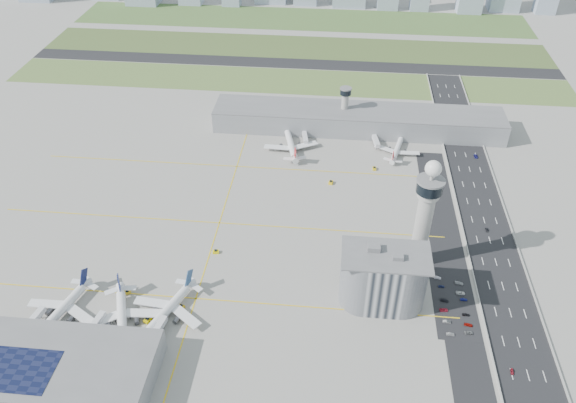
# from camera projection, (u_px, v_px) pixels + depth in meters

# --- Properties ---
(ground) EXTENTS (1000.00, 1000.00, 0.00)m
(ground) POSITION_uv_depth(u_px,v_px,m) (282.00, 263.00, 301.68)
(ground) COLOR #9F9C94
(grass_strip_0) EXTENTS (480.00, 50.00, 0.08)m
(grass_strip_0) POSITION_uv_depth(u_px,v_px,m) (287.00, 81.00, 481.48)
(grass_strip_0) COLOR #506E34
(grass_strip_0) RESTS_ON ground
(grass_strip_1) EXTENTS (480.00, 60.00, 0.08)m
(grass_strip_1) POSITION_uv_depth(u_px,v_px,m) (295.00, 47.00, 540.90)
(grass_strip_1) COLOR #405227
(grass_strip_1) RESTS_ON ground
(grass_strip_2) EXTENTS (480.00, 70.00, 0.08)m
(grass_strip_2) POSITION_uv_depth(u_px,v_px,m) (301.00, 19.00, 604.27)
(grass_strip_2) COLOR #496B33
(grass_strip_2) RESTS_ON ground
(runway) EXTENTS (480.00, 22.00, 0.10)m
(runway) POSITION_uv_depth(u_px,v_px,m) (291.00, 63.00, 510.78)
(runway) COLOR black
(runway) RESTS_ON ground
(highway) EXTENTS (28.00, 500.00, 0.10)m
(highway) POSITION_uv_depth(u_px,v_px,m) (500.00, 278.00, 292.57)
(highway) COLOR black
(highway) RESTS_ON ground
(barrier_left) EXTENTS (0.60, 500.00, 1.20)m
(barrier_left) POSITION_uv_depth(u_px,v_px,m) (473.00, 275.00, 293.34)
(barrier_left) COLOR #9E9E99
(barrier_left) RESTS_ON ground
(barrier_right) EXTENTS (0.60, 500.00, 1.20)m
(barrier_right) POSITION_uv_depth(u_px,v_px,m) (528.00, 279.00, 291.13)
(barrier_right) COLOR #9E9E99
(barrier_right) RESTS_ON ground
(landside_road) EXTENTS (18.00, 260.00, 0.08)m
(landside_road) POSITION_uv_depth(u_px,v_px,m) (454.00, 288.00, 286.63)
(landside_road) COLOR black
(landside_road) RESTS_ON ground
(parking_lot) EXTENTS (20.00, 44.00, 0.10)m
(parking_lot) POSITION_uv_depth(u_px,v_px,m) (453.00, 306.00, 277.27)
(parking_lot) COLOR black
(parking_lot) RESTS_ON ground
(taxiway_line_h_0) EXTENTS (260.00, 0.60, 0.01)m
(taxiway_line_h_0) POSITION_uv_depth(u_px,v_px,m) (196.00, 298.00, 281.07)
(taxiway_line_h_0) COLOR yellow
(taxiway_line_h_0) RESTS_ON ground
(taxiway_line_h_1) EXTENTS (260.00, 0.60, 0.01)m
(taxiway_line_h_1) POSITION_uv_depth(u_px,v_px,m) (219.00, 223.00, 328.60)
(taxiway_line_h_1) COLOR yellow
(taxiway_line_h_1) RESTS_ON ground
(taxiway_line_h_2) EXTENTS (260.00, 0.60, 0.01)m
(taxiway_line_h_2) POSITION_uv_depth(u_px,v_px,m) (237.00, 166.00, 376.14)
(taxiway_line_h_2) COLOR yellow
(taxiway_line_h_2) RESTS_ON ground
(taxiway_line_v) EXTENTS (0.60, 260.00, 0.01)m
(taxiway_line_v) POSITION_uv_depth(u_px,v_px,m) (219.00, 223.00, 328.60)
(taxiway_line_v) COLOR yellow
(taxiway_line_v) RESTS_ON ground
(control_tower) EXTENTS (14.00, 14.00, 64.50)m
(control_tower) POSITION_uv_depth(u_px,v_px,m) (425.00, 211.00, 281.13)
(control_tower) COLOR #ADAAA5
(control_tower) RESTS_ON ground
(secondary_tower) EXTENTS (8.60, 8.60, 31.90)m
(secondary_tower) POSITION_uv_depth(u_px,v_px,m) (345.00, 104.00, 406.76)
(secondary_tower) COLOR #ADAAA5
(secondary_tower) RESTS_ON ground
(admin_building) EXTENTS (42.00, 24.00, 33.50)m
(admin_building) POSITION_uv_depth(u_px,v_px,m) (383.00, 278.00, 270.89)
(admin_building) COLOR #B2B2B7
(admin_building) RESTS_ON ground
(terminal_pier) EXTENTS (210.00, 32.00, 15.80)m
(terminal_pier) POSITION_uv_depth(u_px,v_px,m) (358.00, 120.00, 410.99)
(terminal_pier) COLOR gray
(terminal_pier) RESTS_ON ground
(near_terminal) EXTENTS (84.00, 42.00, 13.00)m
(near_terminal) POSITION_uv_depth(u_px,v_px,m) (56.00, 370.00, 239.77)
(near_terminal) COLOR gray
(near_terminal) RESTS_ON ground
(airplane_near_a) EXTENTS (48.41, 53.14, 12.53)m
(airplane_near_a) POSITION_uv_depth(u_px,v_px,m) (59.00, 307.00, 268.23)
(airplane_near_a) COLOR white
(airplane_near_a) RESTS_ON ground
(airplane_near_b) EXTENTS (52.33, 56.32, 12.76)m
(airplane_near_b) POSITION_uv_depth(u_px,v_px,m) (121.00, 315.00, 264.09)
(airplane_near_b) COLOR white
(airplane_near_b) RESTS_ON ground
(airplane_near_c) EXTENTS (51.96, 55.84, 12.62)m
(airplane_near_c) POSITION_uv_depth(u_px,v_px,m) (166.00, 307.00, 268.14)
(airplane_near_c) COLOR white
(airplane_near_c) RESTS_ON ground
(airplane_far_a) EXTENTS (48.01, 53.00, 12.66)m
(airplane_far_a) POSITION_uv_depth(u_px,v_px,m) (291.00, 141.00, 390.44)
(airplane_far_a) COLOR white
(airplane_far_a) RESTS_ON ground
(airplane_far_b) EXTENTS (39.91, 43.99, 10.47)m
(airplane_far_b) POSITION_uv_depth(u_px,v_px,m) (398.00, 146.00, 386.81)
(airplane_far_b) COLOR white
(airplane_far_b) RESTS_ON ground
(jet_bridge_near_0) EXTENTS (5.39, 14.31, 5.70)m
(jet_bridge_near_0) POSITION_uv_depth(u_px,v_px,m) (26.00, 332.00, 260.56)
(jet_bridge_near_0) COLOR silver
(jet_bridge_near_0) RESTS_ON ground
(jet_bridge_near_1) EXTENTS (5.39, 14.31, 5.70)m
(jet_bridge_near_1) POSITION_uv_depth(u_px,v_px,m) (88.00, 337.00, 258.19)
(jet_bridge_near_1) COLOR silver
(jet_bridge_near_1) RESTS_ON ground
(jet_bridge_near_2) EXTENTS (5.39, 14.31, 5.70)m
(jet_bridge_near_2) POSITION_uv_depth(u_px,v_px,m) (152.00, 342.00, 255.82)
(jet_bridge_near_2) COLOR silver
(jet_bridge_near_2) RESTS_ON ground
(jet_bridge_far_0) EXTENTS (5.39, 14.31, 5.70)m
(jet_bridge_far_0) POSITION_uv_depth(u_px,v_px,m) (304.00, 134.00, 404.37)
(jet_bridge_far_0) COLOR silver
(jet_bridge_far_0) RESTS_ON ground
(jet_bridge_far_1) EXTENTS (5.39, 14.31, 5.70)m
(jet_bridge_far_1) POSITION_uv_depth(u_px,v_px,m) (374.00, 138.00, 400.42)
(jet_bridge_far_1) COLOR silver
(jet_bridge_far_1) RESTS_ON ground
(tug_0) EXTENTS (3.61, 2.91, 1.83)m
(tug_0) POSITION_uv_depth(u_px,v_px,m) (127.00, 292.00, 283.44)
(tug_0) COLOR yellow
(tug_0) RESTS_ON ground
(tug_1) EXTENTS (3.65, 4.26, 2.09)m
(tug_1) POSITION_uv_depth(u_px,v_px,m) (148.00, 320.00, 268.74)
(tug_1) COLOR #D3B800
(tug_1) RESTS_ON ground
(tug_2) EXTENTS (3.43, 2.71, 1.77)m
(tug_2) POSITION_uv_depth(u_px,v_px,m) (181.00, 307.00, 275.61)
(tug_2) COLOR yellow
(tug_2) RESTS_ON ground
(tug_3) EXTENTS (3.63, 2.74, 1.95)m
(tug_3) POSITION_uv_depth(u_px,v_px,m) (216.00, 251.00, 307.42)
(tug_3) COLOR yellow
(tug_3) RESTS_ON ground
(tug_4) EXTENTS (2.99, 3.90, 2.06)m
(tug_4) POSITION_uv_depth(u_px,v_px,m) (331.00, 182.00, 359.75)
(tug_4) COLOR yellow
(tug_4) RESTS_ON ground
(tug_5) EXTENTS (2.30, 3.30, 1.90)m
(tug_5) POSITION_uv_depth(u_px,v_px,m) (374.00, 168.00, 372.68)
(tug_5) COLOR gold
(tug_5) RESTS_ON ground
(car_lot_0) EXTENTS (3.86, 1.59, 1.31)m
(car_lot_0) POSITION_uv_depth(u_px,v_px,m) (450.00, 334.00, 262.37)
(car_lot_0) COLOR #BCBCBC
(car_lot_0) RESTS_ON ground
(car_lot_1) EXTENTS (3.90, 1.41, 1.28)m
(car_lot_1) POSITION_uv_depth(u_px,v_px,m) (447.00, 322.00, 268.32)
(car_lot_1) COLOR gray
(car_lot_1) RESTS_ON ground
(car_lot_2) EXTENTS (4.38, 2.39, 1.16)m
(car_lot_2) POSITION_uv_depth(u_px,v_px,m) (444.00, 310.00, 274.28)
(car_lot_2) COLOR #B31E33
(car_lot_2) RESTS_ON ground
(car_lot_3) EXTENTS (4.38, 2.27, 1.21)m
(car_lot_3) POSITION_uv_depth(u_px,v_px,m) (444.00, 300.00, 279.33)
(car_lot_3) COLOR black
(car_lot_3) RESTS_ON ground
(car_lot_4) EXTENTS (3.29, 1.45, 1.10)m
(car_lot_4) POSITION_uv_depth(u_px,v_px,m) (441.00, 286.00, 287.03)
(car_lot_4) COLOR #151F4C
(car_lot_4) RESTS_ON ground
(car_lot_5) EXTENTS (3.85, 1.87, 1.21)m
(car_lot_5) POSITION_uv_depth(u_px,v_px,m) (438.00, 278.00, 291.88)
(car_lot_5) COLOR silver
(car_lot_5) RESTS_ON ground
(car_lot_6) EXTENTS (4.12, 2.13, 1.11)m
(car_lot_6) POSITION_uv_depth(u_px,v_px,m) (469.00, 333.00, 263.07)
(car_lot_6) COLOR slate
(car_lot_6) RESTS_ON ground
(car_lot_7) EXTENTS (4.22, 2.18, 1.17)m
(car_lot_7) POSITION_uv_depth(u_px,v_px,m) (468.00, 325.00, 266.87)
(car_lot_7) COLOR #910E08
(car_lot_7) RESTS_ON ground
(car_lot_8) EXTENTS (3.50, 1.52, 1.17)m
(car_lot_8) POSITION_uv_depth(u_px,v_px,m) (466.00, 315.00, 271.91)
(car_lot_8) COLOR black
(car_lot_8) RESTS_ON ground
(car_lot_9) EXTENTS (3.45, 1.23, 1.13)m
(car_lot_9) POSITION_uv_depth(u_px,v_px,m) (464.00, 300.00, 279.71)
(car_lot_9) COLOR #0E1456
(car_lot_9) RESTS_ON ground
(car_lot_10) EXTENTS (4.66, 2.30, 1.27)m
(car_lot_10) POSITION_uv_depth(u_px,v_px,m) (461.00, 293.00, 283.21)
(car_lot_10) COLOR silver
(car_lot_10) RESTS_ON ground
(car_lot_11) EXTENTS (4.65, 2.46, 1.28)m
(car_lot_11) POSITION_uv_depth(u_px,v_px,m) (459.00, 283.00, 288.73)
(car_lot_11) COLOR #A8AAAE
(car_lot_11) RESTS_ON ground
(car_hw_0) EXTENTS (1.67, 3.43, 1.13)m
(car_hw_0) POSITION_uv_depth(u_px,v_px,m) (512.00, 371.00, 245.98)
(car_hw_0) COLOR maroon
(car_hw_0) RESTS_ON ground
(car_hw_1) EXTENTS (1.26, 3.34, 1.09)m
(car_hw_1) POSITION_uv_depth(u_px,v_px,m) (487.00, 230.00, 322.68)
(car_hw_1) COLOR black
(car_hw_1) RESTS_ON ground
(car_hw_2) EXTENTS (2.24, 4.77, 1.32)m
(car_hw_2) POSITION_uv_depth(u_px,v_px,m) (476.00, 156.00, 384.91)
(car_hw_2) COLOR navy
(car_hw_2) RESTS_ON ground
(car_hw_4) EXTENTS (1.77, 3.51, 1.15)m
(car_hw_4) POSITION_uv_depth(u_px,v_px,m) (445.00, 113.00, 434.13)
(car_hw_4) COLOR gray
(car_hw_4) RESTS_ON ground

